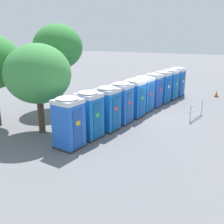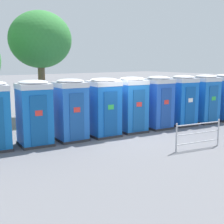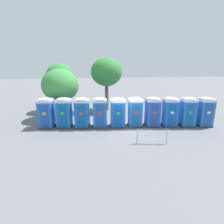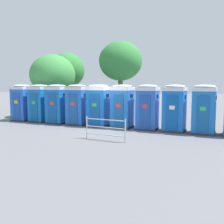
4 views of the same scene
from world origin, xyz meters
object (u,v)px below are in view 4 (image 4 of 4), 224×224
Objects in this scene: portapotty_6 at (147,107)px; portapotty_5 at (122,106)px; street_tree_2 at (53,75)px; portapotty_3 at (77,104)px; portapotty_7 at (174,108)px; portapotty_8 at (204,109)px; portapotty_2 at (57,104)px; event_barrier at (105,128)px; street_tree_1 at (67,70)px; portapotty_0 at (22,102)px; portapotty_4 at (99,105)px; street_tree_0 at (121,61)px; portapotty_1 at (40,103)px.

portapotty_5 is at bearing 171.84° from portapotty_6.
portapotty_6 is at bearing -26.17° from street_tree_2.
portapotty_6 is (4.50, -0.60, 0.00)m from portapotty_3.
portapotty_7 and portapotty_8 have the same top height.
portapotty_2 and portapotty_7 have the same top height.
street_tree_2 is 2.41× the size of event_barrier.
portapotty_8 is 0.47× the size of street_tree_1.
portapotty_0 is 6.06m from portapotty_4.
portapotty_5 is at bearing -45.29° from street_tree_1.
portapotty_4 is 1.52m from portapotty_5.
street_tree_0 is 5.51m from street_tree_2.
portapotty_4 is (4.48, -0.77, -0.00)m from portapotty_1.
portapotty_6 is at bearing 67.12° from event_barrier.
street_tree_2 is (-4.94, 3.56, 1.98)m from portapotty_4.
portapotty_8 is (11.97, -1.86, 0.00)m from portapotty_0.
portapotty_3 is 1.00× the size of portapotty_6.
portapotty_0 is 3.42m from street_tree_2.
portapotty_6 is 1.00× the size of portapotty_8.
portapotty_0 is 1.00× the size of portapotty_2.
street_tree_0 is 5.23m from street_tree_1.
street_tree_0 is 1.24× the size of street_tree_2.
portapotty_5 is 1.00× the size of portapotty_6.
portapotty_8 is (2.98, -0.54, -0.00)m from portapotty_6.
portapotty_7 is (2.99, -0.47, 0.00)m from portapotty_5.
street_tree_1 is at bearing 122.98° from event_barrier.
street_tree_0 is at bearing 49.08° from portapotty_1.
street_tree_2 is (-0.46, 2.79, 1.98)m from portapotty_1.
portapotty_6 is 9.07m from street_tree_2.
portapotty_5 is 1.00× the size of portapotty_7.
portapotty_1 is at bearing 171.55° from portapotty_6.
portapotty_5 is 0.42× the size of street_tree_0.
portapotty_2 is 1.00× the size of portapotty_5.
street_tree_1 is at bearing 146.06° from portapotty_8.
portapotty_4 is at bearing -9.78° from portapotty_1.
portapotty_6 is at bearing -6.46° from portapotty_4.
portapotty_6 is 11.07m from street_tree_1.
portapotty_0 is 12.11m from portapotty_8.
portapotty_3 is 1.00× the size of portapotty_5.
portapotty_1 is 4.54m from portapotty_4.
portapotty_5 is 0.52× the size of street_tree_2.
portapotty_5 is 9.86m from street_tree_1.
event_barrier is (3.06, -4.03, -0.72)m from portapotty_3.
portapotty_4 is 1.00× the size of portapotty_6.
portapotty_7 is at bearing -54.81° from street_tree_0.
portapotty_6 is (3.01, -0.34, 0.00)m from portapotty_4.
portapotty_1 is 1.00× the size of portapotty_3.
portapotty_1 is 1.00× the size of portapotty_2.
portapotty_0 and portapotty_6 have the same top height.
portapotty_2 is 1.00× the size of portapotty_7.
street_tree_1 reaches higher than event_barrier.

